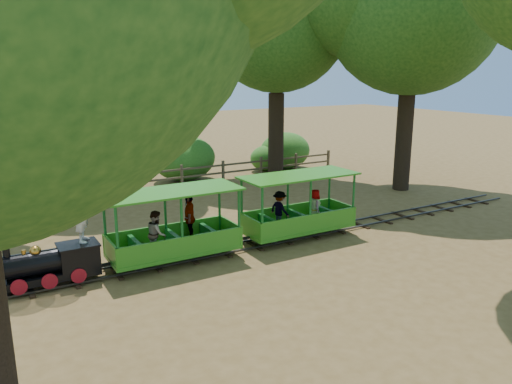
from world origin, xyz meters
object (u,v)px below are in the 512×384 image
locomotive (38,220)px  fence (160,177)px  carriage_front (174,233)px  carriage_rear (297,213)px

locomotive → fence: locomotive is taller
locomotive → carriage_front: size_ratio=0.81×
carriage_front → fence: 8.34m
locomotive → carriage_rear: (7.19, -0.05, -0.87)m
carriage_front → locomotive: bearing=179.0°
carriage_rear → fence: carriage_rear is taller
locomotive → carriage_rear: bearing=-0.4°
carriage_front → carriage_rear: same height
carriage_front → carriage_rear: 3.94m
carriage_front → carriage_rear: (3.94, 0.00, -0.04)m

